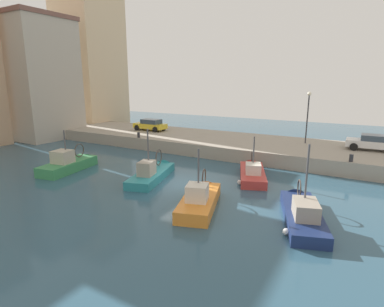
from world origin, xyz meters
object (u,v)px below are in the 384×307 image
(fishing_boat_navy, at_px, (301,216))
(fishing_boat_orange, at_px, (201,203))
(parked_car_white, at_px, (374,142))
(parked_car_yellow, at_px, (150,125))
(quay_streetlamp, at_px, (308,109))
(fishing_boat_teal, at_px, (154,176))
(mooring_bollard_south, at_px, (351,158))
(mooring_bollard_mid, at_px, (139,135))
(fishing_boat_green, at_px, (71,168))
(fishing_boat_red, at_px, (252,176))

(fishing_boat_navy, height_order, fishing_boat_orange, fishing_boat_navy)
(fishing_boat_orange, distance_m, parked_car_white, 17.67)
(fishing_boat_navy, distance_m, fishing_boat_orange, 5.45)
(fishing_boat_navy, bearing_deg, parked_car_white, -12.09)
(parked_car_yellow, distance_m, quay_streetlamp, 17.90)
(fishing_boat_teal, relative_size, fishing_boat_orange, 1.09)
(mooring_bollard_south, bearing_deg, mooring_bollard_mid, 90.00)
(parked_car_white, xyz_separation_m, mooring_bollard_south, (-5.24, 1.39, -0.42))
(fishing_boat_teal, height_order, fishing_boat_green, fishing_boat_teal)
(fishing_boat_red, height_order, fishing_boat_orange, fishing_boat_orange)
(parked_car_white, xyz_separation_m, quay_streetlamp, (0.41, 5.63, 2.56))
(fishing_boat_orange, xyz_separation_m, parked_car_white, (15.44, -8.41, 1.78))
(fishing_boat_orange, height_order, parked_car_yellow, fishing_boat_orange)
(fishing_boat_navy, relative_size, parked_car_white, 1.57)
(fishing_boat_green, bearing_deg, mooring_bollard_south, -65.44)
(fishing_boat_navy, bearing_deg, parked_car_yellow, 56.04)
(fishing_boat_teal, bearing_deg, fishing_boat_green, 102.79)
(quay_streetlamp, bearing_deg, fishing_boat_green, 133.57)
(parked_car_yellow, height_order, mooring_bollard_south, parked_car_yellow)
(fishing_boat_navy, xyz_separation_m, mooring_bollard_south, (9.11, -1.68, 1.35))
(quay_streetlamp, bearing_deg, mooring_bollard_south, -143.13)
(fishing_boat_teal, height_order, parked_car_yellow, fishing_boat_teal)
(fishing_boat_orange, height_order, parked_car_white, fishing_boat_orange)
(fishing_boat_green, distance_m, fishing_boat_navy, 17.91)
(fishing_boat_red, bearing_deg, parked_car_white, -41.28)
(fishing_boat_teal, relative_size, parked_car_yellow, 1.61)
(fishing_boat_red, distance_m, quay_streetlamp, 10.34)
(fishing_boat_navy, bearing_deg, fishing_boat_red, 39.42)
(fishing_boat_red, bearing_deg, fishing_boat_orange, 173.74)
(fishing_boat_red, distance_m, fishing_boat_orange, 6.73)
(parked_car_white, bearing_deg, fishing_boat_teal, 132.13)
(mooring_bollard_mid, bearing_deg, parked_car_yellow, 23.00)
(fishing_boat_green, height_order, parked_car_yellow, fishing_boat_green)
(fishing_boat_teal, distance_m, fishing_boat_orange, 6.20)
(fishing_boat_navy, xyz_separation_m, mooring_bollard_mid, (9.11, 18.32, 1.35))
(quay_streetlamp, bearing_deg, mooring_bollard_mid, 109.72)
(parked_car_yellow, height_order, mooring_bollard_mid, parked_car_yellow)
(fishing_boat_red, height_order, quay_streetlamp, quay_streetlamp)
(quay_streetlamp, bearing_deg, parked_car_white, -94.14)
(fishing_boat_green, relative_size, mooring_bollard_mid, 10.90)
(fishing_boat_navy, xyz_separation_m, quay_streetlamp, (14.76, 2.56, 4.33))
(fishing_boat_navy, xyz_separation_m, fishing_boat_orange, (-1.09, 5.34, -0.01))
(quay_streetlamp, bearing_deg, fishing_boat_orange, 170.03)
(mooring_bollard_mid, height_order, quay_streetlamp, quay_streetlamp)
(fishing_boat_navy, height_order, mooring_bollard_south, fishing_boat_navy)
(fishing_boat_red, relative_size, fishing_boat_green, 1.03)
(fishing_boat_red, relative_size, fishing_boat_navy, 0.93)
(fishing_boat_green, xyz_separation_m, mooring_bollard_mid, (8.96, 0.41, 1.33))
(fishing_boat_navy, bearing_deg, quay_streetlamp, 9.82)
(parked_car_yellow, bearing_deg, quay_streetlamp, -86.34)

